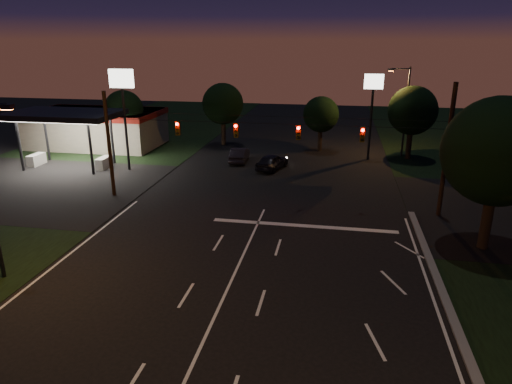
% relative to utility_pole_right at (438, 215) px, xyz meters
% --- Properties ---
extents(ground, '(140.00, 140.00, 0.00)m').
position_rel_utility_pole_right_xyz_m(ground, '(-12.00, -15.00, 0.00)').
color(ground, black).
rests_on(ground, ground).
extents(cross_street_left, '(20.00, 16.00, 0.02)m').
position_rel_utility_pole_right_xyz_m(cross_street_left, '(-32.00, 1.00, 0.00)').
color(cross_street_left, black).
rests_on(cross_street_left, ground).
extents(stop_bar, '(12.00, 0.50, 0.01)m').
position_rel_utility_pole_right_xyz_m(stop_bar, '(-9.00, -3.50, 0.01)').
color(stop_bar, silver).
rests_on(stop_bar, ground).
extents(utility_pole_right, '(0.30, 0.30, 9.00)m').
position_rel_utility_pole_right_xyz_m(utility_pole_right, '(0.00, 0.00, 0.00)').
color(utility_pole_right, black).
rests_on(utility_pole_right, ground).
extents(utility_pole_left, '(0.28, 0.28, 8.00)m').
position_rel_utility_pole_right_xyz_m(utility_pole_left, '(-24.00, 0.00, 0.00)').
color(utility_pole_left, black).
rests_on(utility_pole_left, ground).
extents(signal_span, '(24.00, 0.40, 1.56)m').
position_rel_utility_pole_right_xyz_m(signal_span, '(-12.00, -0.04, 5.50)').
color(signal_span, black).
rests_on(signal_span, ground).
extents(gas_station, '(14.20, 16.10, 5.25)m').
position_rel_utility_pole_right_xyz_m(gas_station, '(-33.86, 15.39, 2.38)').
color(gas_station, gray).
rests_on(gas_station, ground).
extents(pole_sign_left_near, '(2.20, 0.30, 9.10)m').
position_rel_utility_pole_right_xyz_m(pole_sign_left_near, '(-26.00, 7.00, 6.98)').
color(pole_sign_left_near, black).
rests_on(pole_sign_left_near, ground).
extents(pole_sign_right, '(1.80, 0.30, 8.40)m').
position_rel_utility_pole_right_xyz_m(pole_sign_right, '(-4.00, 15.00, 6.24)').
color(pole_sign_right, black).
rests_on(pole_sign_right, ground).
extents(street_light_right_far, '(2.20, 0.35, 9.00)m').
position_rel_utility_pole_right_xyz_m(street_light_right_far, '(-0.76, 17.00, 5.24)').
color(street_light_right_far, black).
rests_on(street_light_right_far, ground).
extents(tree_right_near, '(6.00, 6.00, 8.76)m').
position_rel_utility_pole_right_xyz_m(tree_right_near, '(1.53, -4.83, 5.68)').
color(tree_right_near, black).
rests_on(tree_right_near, ground).
extents(tree_far_a, '(4.20, 4.20, 6.42)m').
position_rel_utility_pole_right_xyz_m(tree_far_a, '(-29.98, 15.12, 4.26)').
color(tree_far_a, black).
rests_on(tree_far_a, ground).
extents(tree_far_b, '(4.60, 4.60, 6.98)m').
position_rel_utility_pole_right_xyz_m(tree_far_b, '(-19.98, 19.13, 4.61)').
color(tree_far_b, black).
rests_on(tree_far_b, ground).
extents(tree_far_c, '(3.80, 3.80, 5.86)m').
position_rel_utility_pole_right_xyz_m(tree_far_c, '(-8.98, 18.10, 3.90)').
color(tree_far_c, black).
rests_on(tree_far_c, ground).
extents(tree_far_d, '(4.80, 4.80, 7.30)m').
position_rel_utility_pole_right_xyz_m(tree_far_d, '(0.02, 16.13, 4.83)').
color(tree_far_d, black).
rests_on(tree_far_d, ground).
extents(tree_far_e, '(4.00, 4.00, 6.18)m').
position_rel_utility_pole_right_xyz_m(tree_far_e, '(8.02, 14.11, 4.11)').
color(tree_far_e, black).
rests_on(tree_far_e, ground).
extents(car_oncoming_a, '(2.95, 4.66, 1.48)m').
position_rel_utility_pole_right_xyz_m(car_oncoming_a, '(-13.00, 9.63, 0.74)').
color(car_oncoming_a, black).
rests_on(car_oncoming_a, ground).
extents(car_oncoming_b, '(1.65, 4.28, 1.39)m').
position_rel_utility_pole_right_xyz_m(car_oncoming_b, '(-16.59, 11.85, 0.70)').
color(car_oncoming_b, black).
rests_on(car_oncoming_b, ground).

